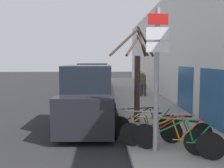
{
  "coord_description": "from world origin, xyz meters",
  "views": [
    {
      "loc": [
        0.31,
        -2.9,
        2.51
      ],
      "look_at": [
        0.65,
        5.99,
        1.66
      ],
      "focal_mm": 40.0,
      "sensor_mm": 36.0,
      "label": 1
    }
  ],
  "objects_px": {
    "bicycle_2": "(173,132)",
    "street_tree": "(137,76)",
    "bicycle_4": "(141,124)",
    "bicycle_1": "(162,136)",
    "bicycle_3": "(145,127)",
    "parked_car_1": "(94,85)",
    "bicycle_0": "(176,139)",
    "parked_car_2": "(96,78)",
    "parked_car_0": "(89,99)",
    "pedestrian_near": "(141,81)",
    "pedestrian_far": "(143,82)",
    "signpost": "(157,75)"
  },
  "relations": [
    {
      "from": "street_tree",
      "to": "bicycle_1",
      "type": "bearing_deg",
      "value": -85.48
    },
    {
      "from": "pedestrian_far",
      "to": "pedestrian_near",
      "type": "bearing_deg",
      "value": 80.3
    },
    {
      "from": "parked_car_1",
      "to": "pedestrian_near",
      "type": "bearing_deg",
      "value": 38.79
    },
    {
      "from": "bicycle_2",
      "to": "parked_car_1",
      "type": "bearing_deg",
      "value": 13.66
    },
    {
      "from": "bicycle_2",
      "to": "street_tree",
      "type": "xyz_separation_m",
      "value": [
        -0.64,
        2.7,
        1.4
      ]
    },
    {
      "from": "bicycle_4",
      "to": "pedestrian_near",
      "type": "relative_size",
      "value": 1.53
    },
    {
      "from": "parked_car_0",
      "to": "bicycle_1",
      "type": "bearing_deg",
      "value": -53.38
    },
    {
      "from": "parked_car_1",
      "to": "pedestrian_far",
      "type": "height_order",
      "value": "parked_car_1"
    },
    {
      "from": "bicycle_1",
      "to": "pedestrian_far",
      "type": "bearing_deg",
      "value": 18.73
    },
    {
      "from": "parked_car_1",
      "to": "pedestrian_far",
      "type": "relative_size",
      "value": 2.74
    },
    {
      "from": "signpost",
      "to": "parked_car_1",
      "type": "relative_size",
      "value": 0.82
    },
    {
      "from": "pedestrian_near",
      "to": "parked_car_1",
      "type": "bearing_deg",
      "value": 21.47
    },
    {
      "from": "signpost",
      "to": "parked_car_0",
      "type": "xyz_separation_m",
      "value": [
        -1.87,
        3.0,
        -1.08
      ]
    },
    {
      "from": "bicycle_0",
      "to": "parked_car_1",
      "type": "bearing_deg",
      "value": 45.27
    },
    {
      "from": "bicycle_2",
      "to": "parked_car_0",
      "type": "height_order",
      "value": "parked_car_0"
    },
    {
      "from": "bicycle_0",
      "to": "pedestrian_far",
      "type": "height_order",
      "value": "pedestrian_far"
    },
    {
      "from": "signpost",
      "to": "street_tree",
      "type": "relative_size",
      "value": 1.0
    },
    {
      "from": "parked_car_0",
      "to": "parked_car_2",
      "type": "bearing_deg",
      "value": 91.87
    },
    {
      "from": "bicycle_0",
      "to": "pedestrian_near",
      "type": "bearing_deg",
      "value": 25.88
    },
    {
      "from": "bicycle_1",
      "to": "parked_car_2",
      "type": "bearing_deg",
      "value": 33.64
    },
    {
      "from": "bicycle_1",
      "to": "parked_car_2",
      "type": "distance_m",
      "value": 14.1
    },
    {
      "from": "bicycle_0",
      "to": "bicycle_4",
      "type": "xyz_separation_m",
      "value": [
        -0.64,
        1.54,
        -0.0
      ]
    },
    {
      "from": "bicycle_3",
      "to": "bicycle_4",
      "type": "height_order",
      "value": "bicycle_4"
    },
    {
      "from": "bicycle_1",
      "to": "street_tree",
      "type": "bearing_deg",
      "value": 29.74
    },
    {
      "from": "bicycle_4",
      "to": "parked_car_0",
      "type": "bearing_deg",
      "value": 44.54
    },
    {
      "from": "parked_car_0",
      "to": "pedestrian_far",
      "type": "bearing_deg",
      "value": 67.12
    },
    {
      "from": "bicycle_2",
      "to": "parked_car_2",
      "type": "bearing_deg",
      "value": 6.92
    },
    {
      "from": "pedestrian_near",
      "to": "parked_car_0",
      "type": "bearing_deg",
      "value": 53.1
    },
    {
      "from": "parked_car_2",
      "to": "parked_car_0",
      "type": "bearing_deg",
      "value": -87.77
    },
    {
      "from": "bicycle_1",
      "to": "parked_car_0",
      "type": "relative_size",
      "value": 0.46
    },
    {
      "from": "bicycle_1",
      "to": "parked_car_1",
      "type": "distance_m",
      "value": 8.7
    },
    {
      "from": "signpost",
      "to": "bicycle_2",
      "type": "distance_m",
      "value": 1.77
    },
    {
      "from": "bicycle_0",
      "to": "bicycle_2",
      "type": "relative_size",
      "value": 0.89
    },
    {
      "from": "bicycle_3",
      "to": "parked_car_2",
      "type": "relative_size",
      "value": 0.44
    },
    {
      "from": "pedestrian_near",
      "to": "pedestrian_far",
      "type": "distance_m",
      "value": 0.9
    },
    {
      "from": "parked_car_1",
      "to": "bicycle_4",
      "type": "bearing_deg",
      "value": -74.02
    },
    {
      "from": "pedestrian_far",
      "to": "bicycle_1",
      "type": "bearing_deg",
      "value": -107.62
    },
    {
      "from": "parked_car_1",
      "to": "bicycle_2",
      "type": "bearing_deg",
      "value": -70.53
    },
    {
      "from": "bicycle_1",
      "to": "bicycle_3",
      "type": "height_order",
      "value": "bicycle_1"
    },
    {
      "from": "bicycle_0",
      "to": "bicycle_3",
      "type": "xyz_separation_m",
      "value": [
        -0.6,
        1.15,
        -0.02
      ]
    },
    {
      "from": "bicycle_2",
      "to": "street_tree",
      "type": "height_order",
      "value": "street_tree"
    },
    {
      "from": "bicycle_0",
      "to": "street_tree",
      "type": "xyz_separation_m",
      "value": [
        -0.53,
        3.33,
        1.37
      ]
    },
    {
      "from": "bicycle_3",
      "to": "street_tree",
      "type": "bearing_deg",
      "value": 23.53
    },
    {
      "from": "parked_car_0",
      "to": "pedestrian_near",
      "type": "height_order",
      "value": "parked_car_0"
    },
    {
      "from": "bicycle_2",
      "to": "bicycle_4",
      "type": "bearing_deg",
      "value": 36.19
    },
    {
      "from": "bicycle_2",
      "to": "parked_car_2",
      "type": "relative_size",
      "value": 0.51
    },
    {
      "from": "signpost",
      "to": "bicycle_1",
      "type": "xyz_separation_m",
      "value": [
        0.19,
        0.03,
        -1.6
      ]
    },
    {
      "from": "bicycle_0",
      "to": "parked_car_2",
      "type": "height_order",
      "value": "parked_car_2"
    },
    {
      "from": "bicycle_0",
      "to": "parked_car_0",
      "type": "height_order",
      "value": "parked_car_0"
    },
    {
      "from": "bicycle_0",
      "to": "street_tree",
      "type": "bearing_deg",
      "value": 39.18
    }
  ]
}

